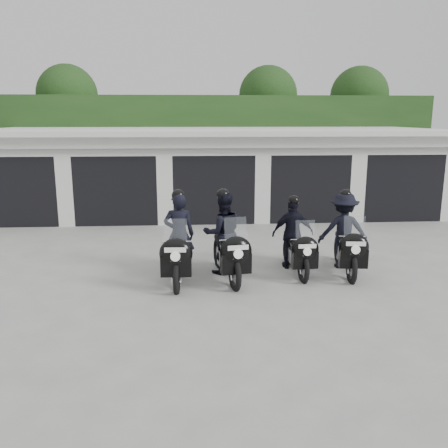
{
  "coord_description": "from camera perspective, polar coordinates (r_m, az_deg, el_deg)",
  "views": [
    {
      "loc": [
        -0.66,
        -9.44,
        3.38
      ],
      "look_at": [
        0.01,
        0.84,
        1.05
      ],
      "focal_mm": 38.0,
      "sensor_mm": 36.0,
      "label": 1
    }
  ],
  "objects": [
    {
      "name": "police_bike_a",
      "position": [
        10.01,
        -5.51,
        -2.42
      ],
      "size": [
        0.7,
        2.24,
        1.95
      ],
      "rotation": [
        0.0,
        0.0,
        -0.03
      ],
      "color": "black",
      "rests_on": "ground"
    },
    {
      "name": "police_bike_c",
      "position": [
        10.69,
        8.48,
        -1.73
      ],
      "size": [
        0.97,
        2.0,
        1.74
      ],
      "rotation": [
        0.0,
        0.0,
        0.05
      ],
      "color": "black",
      "rests_on": "ground"
    },
    {
      "name": "police_bike_b",
      "position": [
        10.19,
        0.11,
        -1.81
      ],
      "size": [
        1.02,
        2.22,
        1.94
      ],
      "rotation": [
        0.0,
        0.0,
        0.16
      ],
      "color": "black",
      "rests_on": "ground"
    },
    {
      "name": "ground",
      "position": [
        10.05,
        0.24,
        -6.91
      ],
      "size": [
        80.0,
        80.0,
        0.0
      ],
      "primitive_type": "plane",
      "color": "#9A9A95",
      "rests_on": "ground"
    },
    {
      "name": "garage_block",
      "position": [
        17.62,
        -1.59,
        6.38
      ],
      "size": [
        16.4,
        6.8,
        2.96
      ],
      "color": "silver",
      "rests_on": "ground"
    },
    {
      "name": "background_vegetation",
      "position": [
        22.39,
        -1.13,
        11.19
      ],
      "size": [
        20.0,
        3.9,
        5.8
      ],
      "color": "#1B3C15",
      "rests_on": "ground"
    },
    {
      "name": "police_bike_d",
      "position": [
        10.94,
        14.32,
        -1.32
      ],
      "size": [
        1.18,
        2.15,
        1.87
      ],
      "rotation": [
        0.0,
        0.0,
        -0.11
      ],
      "color": "black",
      "rests_on": "ground"
    }
  ]
}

